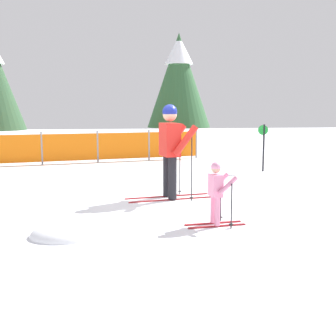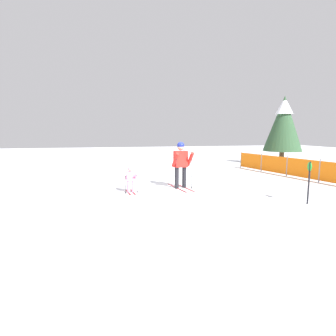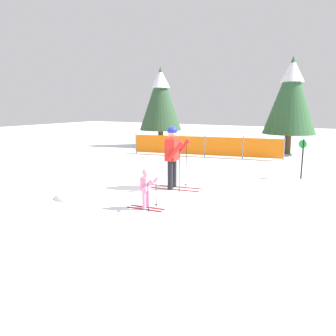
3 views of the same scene
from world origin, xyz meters
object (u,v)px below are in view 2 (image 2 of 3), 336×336
Objects in this scene: skier_adult at (181,161)px; safety_fence at (287,166)px; skier_child at (130,178)px; trail_marker at (309,178)px; conifer_near at (284,123)px.

skier_adult reaches higher than safety_fence.
skier_child is 8.30m from safety_fence.
safety_fence is (-1.59, 6.02, -0.58)m from skier_adult.
skier_adult is 1.39× the size of trail_marker.
safety_fence is 5.25m from conifer_near.
trail_marker is at bearing -31.19° from conifer_near.
skier_child is at bearing -88.86° from skier_adult.
conifer_near reaches higher than skier_adult.
trail_marker is (4.72, -2.74, 0.30)m from safety_fence.
conifer_near is 10.35m from trail_marker.
safety_fence is at bearing 97.37° from skier_child.
trail_marker is at bearing -30.14° from safety_fence.
skier_adult reaches higher than trail_marker.
safety_fence reaches higher than skier_child.
skier_adult is 6.25m from safety_fence.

